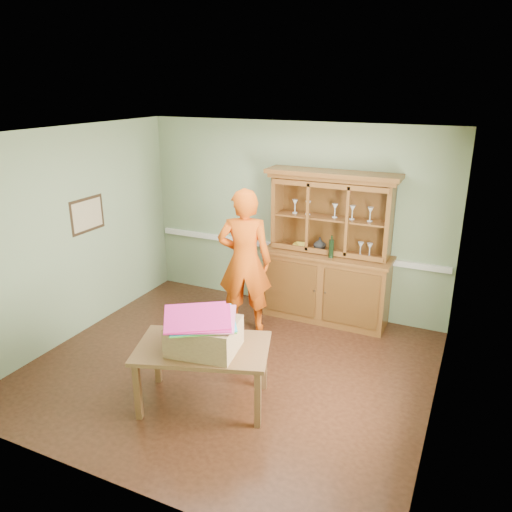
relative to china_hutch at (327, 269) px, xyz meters
The scene contains 14 objects.
floor 2.01m from the china_hutch, 109.10° to the right, with size 4.50×4.50×0.00m, color #4C2918.
ceiling 2.71m from the china_hutch, 109.10° to the right, with size 4.50×4.50×0.00m, color white.
wall_back 0.90m from the china_hutch, 158.75° to the left, with size 4.50×4.50×0.00m, color gray.
wall_left 3.42m from the china_hutch, 148.36° to the right, with size 4.00×4.00×0.00m, color gray.
wall_right 2.48m from the china_hutch, 47.07° to the right, with size 4.00×4.00×0.00m, color gray.
wall_front 3.86m from the china_hutch, 99.21° to the right, with size 4.50×4.50×0.00m, color gray.
chair_rail 0.67m from the china_hutch, 160.82° to the left, with size 4.41×0.05×0.08m, color white.
framed_map 3.30m from the china_hutch, 152.75° to the right, with size 0.03×0.60×0.46m.
window_panel 2.73m from the china_hutch, 51.87° to the right, with size 0.03×0.96×1.36m.
china_hutch is the anchor object (origin of this frame).
dining_table 2.52m from the china_hutch, 102.39° to the right, with size 1.52×1.18×0.67m.
cardboard_box 2.56m from the china_hutch, 100.99° to the right, with size 0.66×0.53×0.31m, color #A28153.
kite_stack 2.57m from the china_hutch, 102.06° to the right, with size 0.86×0.86×0.04m.
person 1.20m from the china_hutch, 139.05° to the right, with size 0.71×0.47×1.95m, color #E4550E.
Camera 1 is at (2.44, -4.51, 3.19)m, focal length 35.00 mm.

